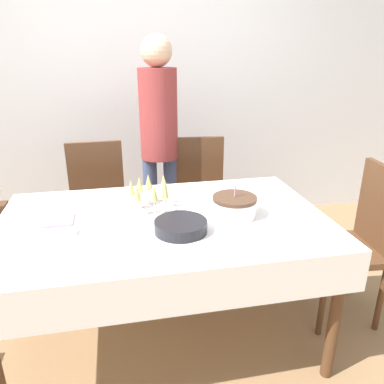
% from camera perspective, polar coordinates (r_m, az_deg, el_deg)
% --- Properties ---
extents(ground_plane, '(12.00, 12.00, 0.00)m').
position_cam_1_polar(ground_plane, '(2.39, -3.80, -20.93)').
color(ground_plane, '#93704C').
extents(wall_back, '(8.00, 0.05, 2.70)m').
position_cam_1_polar(wall_back, '(3.46, -8.36, 16.60)').
color(wall_back, silver).
rests_on(wall_back, ground_plane).
extents(dining_table, '(1.70, 1.05, 0.77)m').
position_cam_1_polar(dining_table, '(2.01, -4.25, -6.61)').
color(dining_table, white).
rests_on(dining_table, ground_plane).
extents(dining_chair_far_left, '(0.43, 0.43, 0.98)m').
position_cam_1_polar(dining_chair_far_left, '(2.83, -14.09, -1.69)').
color(dining_chair_far_left, '#51331E').
rests_on(dining_chair_far_left, ground_plane).
extents(dining_chair_far_right, '(0.45, 0.45, 0.98)m').
position_cam_1_polar(dining_chair_far_right, '(2.88, 1.16, -0.59)').
color(dining_chair_far_right, '#51331E').
rests_on(dining_chair_far_right, ground_plane).
extents(dining_chair_right_end, '(0.46, 0.46, 0.98)m').
position_cam_1_polar(dining_chair_right_end, '(2.48, 23.94, -6.25)').
color(dining_chair_right_end, '#51331E').
rests_on(dining_chair_right_end, ground_plane).
extents(birthday_cake, '(0.23, 0.23, 0.18)m').
position_cam_1_polar(birthday_cake, '(1.98, 6.48, -2.15)').
color(birthday_cake, white).
rests_on(birthday_cake, dining_table).
extents(champagne_tray, '(0.30, 0.30, 0.18)m').
position_cam_1_polar(champagne_tray, '(2.03, -6.31, -0.32)').
color(champagne_tray, silver).
rests_on(champagne_tray, dining_table).
extents(plate_stack_main, '(0.26, 0.26, 0.06)m').
position_cam_1_polar(plate_stack_main, '(1.81, -1.72, -5.23)').
color(plate_stack_main, black).
rests_on(plate_stack_main, dining_table).
extents(cake_knife, '(0.29, 0.11, 0.00)m').
position_cam_1_polar(cake_knife, '(1.86, 7.92, -5.67)').
color(cake_knife, silver).
rests_on(cake_knife, dining_table).
extents(fork_pile, '(0.17, 0.07, 0.02)m').
position_cam_1_polar(fork_pile, '(1.90, -19.59, -5.85)').
color(fork_pile, silver).
rests_on(fork_pile, dining_table).
extents(napkin_pile, '(0.15, 0.15, 0.01)m').
position_cam_1_polar(napkin_pile, '(2.04, -19.66, -4.09)').
color(napkin_pile, pink).
rests_on(napkin_pile, dining_table).
extents(person_standing, '(0.28, 0.28, 1.70)m').
position_cam_1_polar(person_standing, '(2.83, -5.07, 9.30)').
color(person_standing, '#3F4C72').
rests_on(person_standing, ground_plane).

